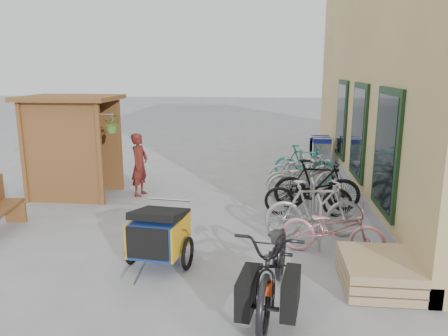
# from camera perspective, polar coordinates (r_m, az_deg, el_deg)

# --- Properties ---
(ground) EXTENTS (80.00, 80.00, 0.00)m
(ground) POSITION_cam_1_polar(r_m,az_deg,el_deg) (8.00, -4.76, -9.32)
(ground) COLOR #99999C
(kiosk) EXTENTS (2.49, 1.65, 2.40)m
(kiosk) POSITION_cam_1_polar(r_m,az_deg,el_deg) (10.92, -19.61, 4.42)
(kiosk) COLOR brown
(kiosk) RESTS_ON ground
(bike_rack) EXTENTS (0.05, 5.35, 0.86)m
(bike_rack) POSITION_cam_1_polar(r_m,az_deg,el_deg) (10.03, 10.84, -1.80)
(bike_rack) COLOR #A5A8AD
(bike_rack) RESTS_ON ground
(pallet_stack) EXTENTS (1.00, 1.20, 0.40)m
(pallet_stack) POSITION_cam_1_polar(r_m,az_deg,el_deg) (6.70, 19.51, -12.69)
(pallet_stack) COLOR tan
(pallet_stack) RESTS_ON ground
(shopping_carts) EXTENTS (0.56, 1.55, 1.00)m
(shopping_carts) POSITION_cam_1_polar(r_m,az_deg,el_deg) (14.10, 12.36, 2.64)
(shopping_carts) COLOR silver
(shopping_carts) RESTS_ON ground
(child_trailer) EXTENTS (1.03, 1.68, 0.97)m
(child_trailer) POSITION_cam_1_polar(r_m,az_deg,el_deg) (6.88, -8.48, -8.35)
(child_trailer) COLOR navy
(child_trailer) RESTS_ON ground
(cargo_bike) EXTENTS (1.10, 2.35, 1.19)m
(cargo_bike) POSITION_cam_1_polar(r_m,az_deg,el_deg) (5.72, 6.64, -12.36)
(cargo_bike) COLOR black
(cargo_bike) RESTS_ON ground
(person_kiosk) EXTENTS (0.47, 0.61, 1.52)m
(person_kiosk) POSITION_cam_1_polar(r_m,az_deg,el_deg) (10.68, -10.96, 0.43)
(person_kiosk) COLOR maroon
(person_kiosk) RESTS_ON ground
(bike_0) EXTENTS (1.77, 0.91, 0.89)m
(bike_0) POSITION_cam_1_polar(r_m,az_deg,el_deg) (7.45, 13.99, -7.71)
(bike_0) COLOR #CD8487
(bike_0) RESTS_ON ground
(bike_1) EXTENTS (1.85, 0.74, 1.08)m
(bike_1) POSITION_cam_1_polar(r_m,az_deg,el_deg) (8.07, 11.73, -5.26)
(bike_1) COLOR #A5A5AA
(bike_1) RESTS_ON ground
(bike_2) EXTENTS (1.82, 0.66, 0.95)m
(bike_2) POSITION_cam_1_polar(r_m,az_deg,el_deg) (9.23, 10.93, -3.35)
(bike_2) COLOR black
(bike_2) RESTS_ON ground
(bike_3) EXTENTS (1.89, 0.69, 1.11)m
(bike_3) POSITION_cam_1_polar(r_m,az_deg,el_deg) (9.66, 12.02, -2.17)
(bike_3) COLOR black
(bike_3) RESTS_ON ground
(bike_4) EXTENTS (1.94, 1.23, 0.96)m
(bike_4) POSITION_cam_1_polar(r_m,az_deg,el_deg) (10.47, 10.38, -1.35)
(bike_4) COLOR beige
(bike_4) RESTS_ON ground
(bike_5) EXTENTS (1.62, 0.76, 0.94)m
(bike_5) POSITION_cam_1_polar(r_m,az_deg,el_deg) (10.67, 9.59, -1.11)
(bike_5) COLOR beige
(bike_5) RESTS_ON ground
(bike_6) EXTENTS (1.73, 0.69, 0.89)m
(bike_6) POSITION_cam_1_polar(r_m,az_deg,el_deg) (11.57, 10.12, -0.16)
(bike_6) COLOR #A5A5AA
(bike_6) RESTS_ON ground
(bike_7) EXTENTS (1.73, 0.95, 1.00)m
(bike_7) POSITION_cam_1_polar(r_m,az_deg,el_deg) (12.07, 10.38, 0.62)
(bike_7) COLOR teal
(bike_7) RESTS_ON ground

